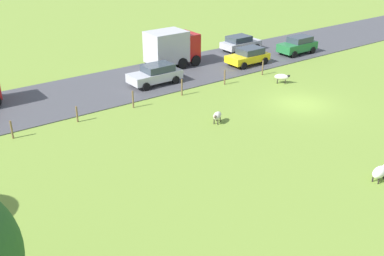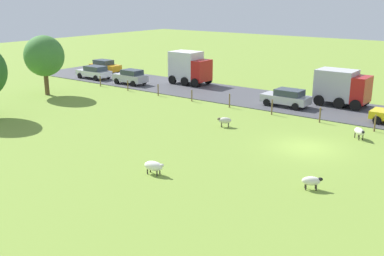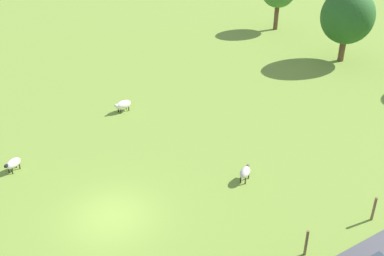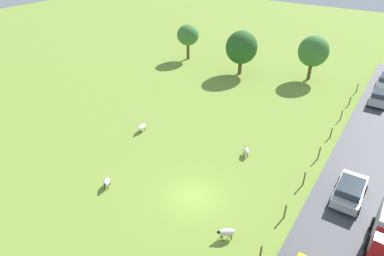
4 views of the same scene
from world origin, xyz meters
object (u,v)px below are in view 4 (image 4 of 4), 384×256
sheep_2 (142,127)px  car_7 (379,97)px  tree_0 (313,51)px  tree_2 (188,35)px  car_5 (350,190)px  sheep_0 (106,182)px  sheep_1 (226,232)px  sheep_3 (246,151)px  tree_1 (241,48)px

sheep_2 → car_7: bearing=46.7°
tree_0 → tree_2: 18.38m
tree_2 → car_5: 33.97m
sheep_0 → sheep_2: size_ratio=0.84×
sheep_1 → car_7: bearing=79.1°
sheep_1 → sheep_3: sheep_1 is taller
sheep_0 → sheep_3: sheep_3 is taller
car_5 → tree_1: bearing=135.1°
car_7 → sheep_0: bearing=-119.1°
tree_2 → sheep_0: bearing=-67.5°
sheep_3 → car_5: car_5 is taller
sheep_3 → tree_2: tree_2 is taller
tree_2 → car_7: size_ratio=1.36×
sheep_3 → tree_2: size_ratio=0.20×
sheep_3 → tree_0: bearing=92.0°
sheep_1 → sheep_3: 9.66m
sheep_2 → car_5: size_ratio=0.30×
sheep_0 → sheep_2: 8.55m
tree_0 → tree_1: (-8.67, -3.43, -0.12)m
sheep_1 → tree_2: tree_2 is taller
car_7 → car_5: bearing=-88.2°
sheep_3 → tree_0: 21.06m
sheep_3 → tree_1: bearing=118.5°
sheep_3 → sheep_1: bearing=-71.7°
sheep_3 → tree_0: tree_0 is taller
sheep_2 → tree_2: 22.42m
tree_1 → tree_2: size_ratio=1.13×
tree_0 → car_5: (9.59, -21.62, -3.01)m
tree_0 → tree_1: tree_1 is taller
sheep_0 → sheep_2: (-3.28, 7.89, 0.02)m
tree_0 → tree_2: size_ratio=1.11×
tree_0 → tree_1: size_ratio=0.98×
sheep_1 → car_5: (5.82, 8.32, 0.34)m
tree_0 → car_7: tree_0 is taller
sheep_0 → tree_1: (-2.18, 27.32, 3.31)m
sheep_1 → tree_2: size_ratio=0.22×
car_5 → sheep_1: bearing=-125.0°
tree_2 → car_7: tree_2 is taller
tree_0 → car_5: bearing=-66.1°
tree_0 → tree_1: 9.32m
sheep_1 → tree_0: (-3.77, 29.94, 3.35)m
sheep_1 → tree_1: tree_1 is taller
sheep_0 → tree_1: tree_1 is taller
tree_0 → car_7: 9.92m
sheep_2 → car_5: (19.36, 1.23, 0.39)m
sheep_2 → car_5: bearing=3.6°
tree_0 → car_5: tree_0 is taller
sheep_0 → tree_0: size_ratio=0.18×
tree_1 → car_7: 17.90m
sheep_1 → car_5: bearing=55.0°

